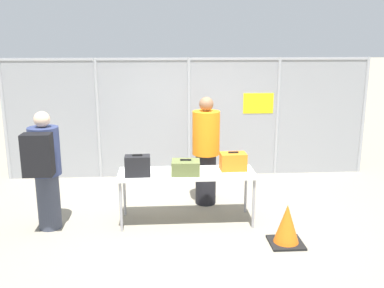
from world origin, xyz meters
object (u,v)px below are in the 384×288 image
at_px(suitcase_olive, 186,167).
at_px(security_worker_near, 206,150).
at_px(suitcase_orange, 233,161).
at_px(suitcase_black, 138,166).
at_px(utility_trailer, 223,134).
at_px(traffic_cone, 287,226).
at_px(traveler_hooded, 45,167).
at_px(inspection_table, 187,176).

relative_size(suitcase_olive, security_worker_near, 0.24).
xyz_separation_m(suitcase_orange, security_worker_near, (-0.35, 0.62, 0.03)).
distance_m(suitcase_black, utility_trailer, 4.51).
bearing_deg(suitcase_olive, utility_trailer, 74.76).
bearing_deg(suitcase_black, suitcase_olive, 2.11).
xyz_separation_m(suitcase_olive, utility_trailer, (1.11, 4.08, -0.43)).
height_order(suitcase_olive, security_worker_near, security_worker_near).
bearing_deg(traffic_cone, security_worker_near, 121.05).
relative_size(suitcase_orange, traveler_hooded, 0.23).
bearing_deg(security_worker_near, suitcase_orange, 134.70).
height_order(security_worker_near, utility_trailer, security_worker_near).
height_order(suitcase_black, suitcase_orange, suitcase_black).
height_order(inspection_table, traffic_cone, inspection_table).
relative_size(suitcase_olive, traffic_cone, 0.76).
bearing_deg(suitcase_black, utility_trailer, 66.30).
height_order(suitcase_black, traveler_hooded, traveler_hooded).
distance_m(suitcase_orange, utility_trailer, 3.96).
distance_m(suitcase_black, suitcase_olive, 0.69).
xyz_separation_m(inspection_table, utility_trailer, (1.09, 4.01, -0.27)).
distance_m(traveler_hooded, utility_trailer, 5.22).
distance_m(suitcase_olive, utility_trailer, 4.25).
relative_size(traveler_hooded, traffic_cone, 3.08).
bearing_deg(traveler_hooded, suitcase_orange, 0.16).
height_order(suitcase_olive, suitcase_orange, suitcase_orange).
height_order(suitcase_orange, traveler_hooded, traveler_hooded).
bearing_deg(utility_trailer, suitcase_orange, -95.71).
height_order(suitcase_olive, utility_trailer, suitcase_olive).
bearing_deg(suitcase_olive, traffic_cone, -30.37).
height_order(suitcase_olive, traveler_hooded, traveler_hooded).
relative_size(security_worker_near, utility_trailer, 0.45).
distance_m(inspection_table, suitcase_orange, 0.73).
bearing_deg(inspection_table, traffic_cone, -32.92).
xyz_separation_m(security_worker_near, traffic_cone, (0.93, -1.55, -0.67)).
distance_m(utility_trailer, traffic_cone, 4.85).
height_order(inspection_table, suitcase_olive, suitcase_olive).
relative_size(inspection_table, traffic_cone, 3.62).
distance_m(suitcase_olive, traveler_hooded, 1.98).
height_order(inspection_table, traveler_hooded, traveler_hooded).
distance_m(security_worker_near, traffic_cone, 1.92).
distance_m(suitcase_orange, security_worker_near, 0.71).
height_order(suitcase_black, utility_trailer, suitcase_black).
relative_size(suitcase_orange, utility_trailer, 0.10).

